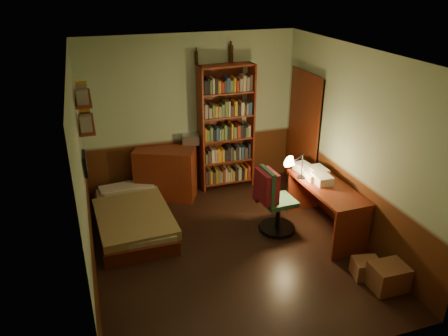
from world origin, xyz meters
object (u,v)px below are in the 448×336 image
object	(u,v)px
mini_stereo	(191,139)
bookshelf	(226,128)
cardboard_box_a	(388,277)
dresser	(166,173)
desk_lamp	(303,158)
cardboard_box_b	(366,268)
office_chair	(279,201)
bed	(133,211)
desk	(325,209)

from	to	relation	value
mini_stereo	bookshelf	world-z (taller)	bookshelf
mini_stereo	cardboard_box_a	bearing A→B (deg)	-46.38
dresser	desk_lamp	bearing A→B (deg)	-14.95
desk_lamp	cardboard_box_b	xyz separation A→B (m)	(0.21, -1.42, -0.93)
dresser	bookshelf	xyz separation A→B (m)	(1.07, 0.09, 0.63)
office_chair	cardboard_box_b	size ratio (longest dim) A/B	2.96
bed	desk_lamp	size ratio (longest dim) A/B	2.93
bookshelf	desk_lamp	size ratio (longest dim) A/B	3.43
dresser	desk	size ratio (longest dim) A/B	0.70
dresser	mini_stereo	bearing A→B (deg)	39.01
cardboard_box_a	cardboard_box_b	xyz separation A→B (m)	(-0.11, 0.27, -0.04)
bookshelf	cardboard_box_b	bearing A→B (deg)	-78.47
mini_stereo	office_chair	distance (m)	1.91
dresser	mini_stereo	xyz separation A→B (m)	(0.48, 0.13, 0.50)
bookshelf	desk_lamp	xyz separation A→B (m)	(0.65, -1.49, -0.02)
office_chair	mini_stereo	bearing A→B (deg)	113.14
bookshelf	desk	distance (m)	2.15
cardboard_box_a	mini_stereo	bearing A→B (deg)	116.02
mini_stereo	bed	bearing A→B (deg)	-123.14
desk_lamp	cardboard_box_a	distance (m)	1.93
mini_stereo	cardboard_box_b	distance (m)	3.39
desk_lamp	cardboard_box_b	bearing A→B (deg)	-56.94
mini_stereo	desk_lamp	bearing A→B (deg)	-33.32
bed	desk_lamp	bearing A→B (deg)	-14.96
desk	cardboard_box_a	bearing A→B (deg)	-87.75
dresser	bookshelf	bearing A→B (deg)	28.85
bookshelf	desk_lamp	distance (m)	1.63
bed	desk	bearing A→B (deg)	-20.55
bed	bookshelf	size ratio (longest dim) A/B	0.86
desk	cardboard_box_b	world-z (taller)	desk
cardboard_box_b	cardboard_box_a	bearing A→B (deg)	-67.34
cardboard_box_a	cardboard_box_b	bearing A→B (deg)	112.66
dresser	cardboard_box_b	distance (m)	3.44
mini_stereo	desk_lamp	size ratio (longest dim) A/B	0.45
mini_stereo	cardboard_box_b	world-z (taller)	mini_stereo
bed	desk	world-z (taller)	desk
mini_stereo	office_chair	size ratio (longest dim) A/B	0.29
dresser	office_chair	xyz separation A→B (m)	(1.33, -1.52, 0.05)
mini_stereo	desk	world-z (taller)	mini_stereo
office_chair	cardboard_box_a	xyz separation A→B (m)	(0.72, -1.57, -0.32)
bed	desk	distance (m)	2.78
desk	office_chair	world-z (taller)	office_chair
bookshelf	dresser	bearing A→B (deg)	179.55
cardboard_box_a	bookshelf	bearing A→B (deg)	107.04
bed	bookshelf	xyz separation A→B (m)	(1.72, 0.88, 0.79)
mini_stereo	office_chair	xyz separation A→B (m)	(0.85, -1.65, -0.45)
bookshelf	office_chair	size ratio (longest dim) A/B	2.23
bed	office_chair	xyz separation A→B (m)	(1.98, -0.73, 0.21)
desk	desk_lamp	distance (m)	0.79
bed	cardboard_box_a	size ratio (longest dim) A/B	4.35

